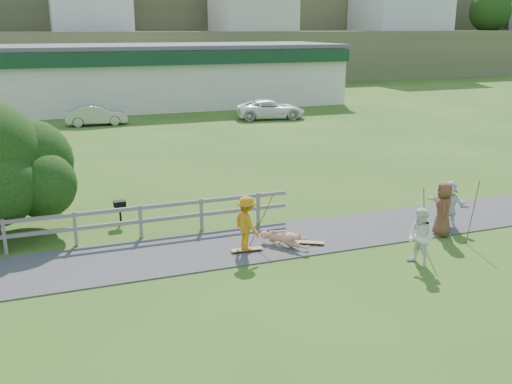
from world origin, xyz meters
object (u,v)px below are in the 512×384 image
Objects in this scene: skater_rider at (247,226)px; skater_fallen at (284,239)px; car_silver at (96,115)px; car_white at (271,109)px; spectator_a at (421,238)px; bbq at (120,213)px; spectator_d at (449,204)px; spectator_c at (443,209)px.

skater_fallen is at bearing -104.58° from skater_rider.
car_silver is (-3.24, 25.32, 0.39)m from skater_fallen.
skater_fallen is 0.31× the size of car_white.
spectator_a is 9.87m from bbq.
spectator_d reaches higher than car_silver.
spectator_a is at bearing -17.12° from spectator_c.
skater_rider is 0.40× the size of car_silver.
car_white is (3.04, 23.92, -0.10)m from spectator_d.
bbq is at bearing 99.71° from skater_fallen.
spectator_c is 27.44m from car_silver.
skater_rider is at bearing -115.57° from spectator_d.
skater_rider is 25.91m from car_white.
car_silver is 12.36m from car_white.
spectator_a is 0.41× the size of car_silver.
skater_rider is 0.99× the size of spectator_a.
bbq reaches higher than skater_fallen.
skater_fallen is 1.85× the size of bbq.
spectator_d is 24.12m from car_white.
car_white is 24.05m from bbq.
car_silver reaches higher than skater_fallen.
spectator_c is 0.35× the size of car_white.
spectator_d is 11.14m from bbq.
bbq is (-10.40, 3.98, -0.37)m from spectator_d.
skater_fallen is (1.20, -0.01, -0.54)m from skater_rider.
car_white is (12.27, -1.51, 0.02)m from car_silver.
skater_rider is 5.04m from bbq.
spectator_a is 1.98× the size of bbq.
car_silver is at bearing 179.37° from spectator_a.
car_silver is (-8.45, 26.10, -0.21)m from spectator_c.
skater_rider reaches higher than spectator_d.
spectator_a is (4.25, -2.58, 0.01)m from skater_rider.
car_silver is at bearing -128.98° from spectator_c.
spectator_c is 2.08× the size of bbq.
spectator_c is 1.12× the size of spectator_d.
spectator_d is (0.78, 0.68, -0.09)m from spectator_c.
skater_fallen is 1.00× the size of spectator_d.
spectator_a reaches higher than car_silver.
spectator_c reaches higher than skater_rider.
car_silver reaches higher than bbq.
skater_rider is at bearing -63.97° from spectator_c.
skater_fallen is 5.30m from spectator_c.
bbq is at bearing -135.56° from spectator_d.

